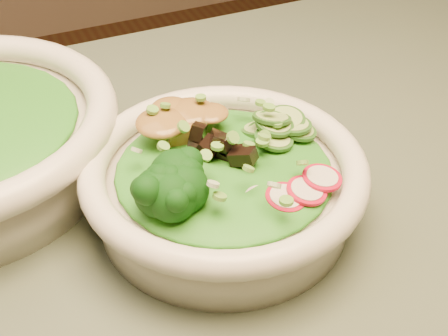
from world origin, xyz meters
name	(u,v)px	position (x,y,z in m)	size (l,w,h in m)	color
salad_bowl	(224,185)	(0.10, 0.03, 0.78)	(0.24, 0.24, 0.06)	silver
lettuce_bed	(224,167)	(0.10, 0.03, 0.80)	(0.18, 0.18, 0.02)	#1D6C16
broccoli_florets	(177,188)	(0.05, 0.01, 0.82)	(0.07, 0.06, 0.04)	black
radish_slices	(283,194)	(0.12, -0.02, 0.81)	(0.10, 0.04, 0.02)	#B00D2B
cucumber_slices	(270,128)	(0.15, 0.05, 0.81)	(0.06, 0.06, 0.03)	#A2C46D
mushroom_heap	(214,150)	(0.09, 0.04, 0.82)	(0.06, 0.06, 0.04)	black
tofu_cubes	(177,130)	(0.08, 0.08, 0.81)	(0.08, 0.05, 0.03)	#9C6134
peanut_sauce	(176,119)	(0.08, 0.08, 0.83)	(0.06, 0.05, 0.01)	brown
scallion_garnish	(224,147)	(0.10, 0.03, 0.82)	(0.17, 0.17, 0.02)	#65A53A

